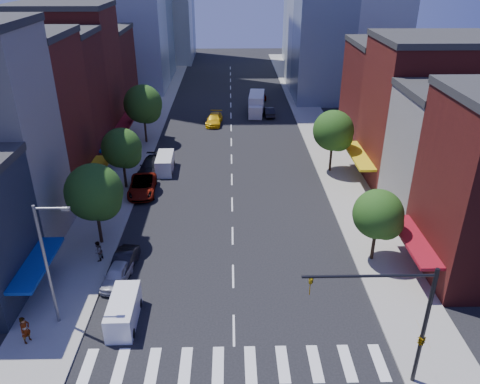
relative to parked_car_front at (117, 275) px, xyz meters
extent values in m
plane|color=black|center=(8.92, -5.44, -0.70)|extent=(220.00, 220.00, 0.00)
cube|color=gray|center=(-3.58, 34.56, -0.63)|extent=(5.00, 120.00, 0.15)
cube|color=gray|center=(21.42, 34.56, -0.63)|extent=(5.00, 120.00, 0.15)
cube|color=silver|center=(8.92, -8.44, -0.70)|extent=(19.00, 3.00, 0.01)
cube|color=maroon|center=(-12.08, 15.06, 7.30)|extent=(12.00, 9.00, 16.00)
cube|color=#541715|center=(-12.08, 23.56, 6.80)|extent=(12.00, 8.00, 15.00)
cube|color=maroon|center=(-12.08, 32.06, 7.80)|extent=(12.00, 9.00, 17.00)
cube|color=#541715|center=(-12.08, 41.56, 5.80)|extent=(12.00, 10.00, 13.00)
cube|color=#B8B2AA|center=(29.92, 9.56, 5.30)|extent=(12.00, 8.00, 12.00)
cube|color=maroon|center=(29.92, 18.56, 6.80)|extent=(12.00, 10.00, 15.00)
cube|color=#541715|center=(29.92, 28.56, 5.80)|extent=(12.00, 10.00, 13.00)
cylinder|color=black|center=(19.42, -9.94, 3.45)|extent=(0.24, 0.24, 8.00)
cylinder|color=black|center=(15.92, -9.94, 7.05)|extent=(7.00, 0.16, 0.16)
imported|color=gold|center=(12.92, -9.94, 6.45)|extent=(0.22, 0.18, 1.10)
imported|color=gold|center=(19.42, -9.94, 2.65)|extent=(0.48, 2.24, 0.90)
cylinder|color=slate|center=(-3.08, -4.44, 3.95)|extent=(0.20, 0.20, 9.00)
cylinder|color=slate|center=(-2.08, -4.44, 8.25)|extent=(2.00, 0.14, 0.14)
cube|color=slate|center=(-1.18, -4.44, 8.20)|extent=(0.50, 0.25, 0.18)
cylinder|color=black|center=(-2.58, 5.56, 1.41)|extent=(0.28, 0.28, 3.92)
sphere|color=#184513|center=(-2.58, 5.56, 4.35)|extent=(4.80, 4.80, 4.80)
sphere|color=#184513|center=(-1.98, 5.26, 3.65)|extent=(3.36, 3.36, 3.36)
cylinder|color=black|center=(-2.58, 16.56, 1.27)|extent=(0.28, 0.28, 3.64)
sphere|color=#184513|center=(-2.58, 16.56, 4.00)|extent=(4.20, 4.20, 4.20)
sphere|color=#184513|center=(-1.98, 16.26, 3.35)|extent=(2.94, 2.94, 2.94)
cylinder|color=black|center=(-2.58, 30.56, 1.55)|extent=(0.28, 0.28, 4.20)
sphere|color=#184513|center=(-2.58, 30.56, 4.70)|extent=(5.00, 5.00, 5.00)
sphere|color=#184513|center=(-1.98, 30.26, 3.95)|extent=(3.50, 3.50, 3.50)
cylinder|color=black|center=(20.42, 2.56, 1.13)|extent=(0.28, 0.28, 3.36)
sphere|color=#184513|center=(20.42, 2.56, 3.65)|extent=(4.00, 4.00, 4.00)
sphere|color=#184513|center=(21.02, 2.26, 3.05)|extent=(2.80, 2.80, 2.80)
cylinder|color=black|center=(20.42, 20.56, 1.41)|extent=(0.28, 0.28, 3.92)
sphere|color=#184513|center=(20.42, 20.56, 4.35)|extent=(4.60, 4.60, 4.60)
sphere|color=#184513|center=(21.02, 20.26, 3.65)|extent=(3.22, 3.22, 3.22)
imported|color=silver|center=(0.00, 0.00, 0.00)|extent=(2.13, 4.28, 1.40)
imported|color=black|center=(0.18, 1.69, 0.00)|extent=(1.99, 4.42, 1.41)
imported|color=#999999|center=(-0.58, 15.34, 0.12)|extent=(3.13, 6.07, 1.64)
imported|color=black|center=(-0.58, 20.86, 0.07)|extent=(2.49, 5.42, 1.53)
cube|color=silver|center=(1.42, -4.44, 0.23)|extent=(1.82, 4.44, 1.85)
cube|color=black|center=(1.45, -6.12, 0.49)|extent=(1.64, 0.90, 0.79)
cylinder|color=black|center=(0.65, -5.95, -0.39)|extent=(0.23, 0.67, 0.67)
cylinder|color=black|center=(2.24, -5.93, -0.39)|extent=(0.23, 0.67, 0.67)
cylinder|color=black|center=(0.61, -2.95, -0.39)|extent=(0.23, 0.67, 0.67)
cylinder|color=black|center=(2.20, -2.93, -0.39)|extent=(0.23, 0.67, 0.67)
cube|color=silver|center=(1.13, 21.15, 0.26)|extent=(1.93, 4.61, 1.92)
cube|color=black|center=(1.17, 19.41, 0.53)|extent=(1.71, 0.95, 0.82)
cylinder|color=black|center=(0.35, 19.57, -0.38)|extent=(0.24, 0.70, 0.69)
cylinder|color=black|center=(1.99, 19.61, -0.38)|extent=(0.24, 0.70, 0.69)
cylinder|color=black|center=(0.27, 22.68, -0.38)|extent=(0.24, 0.70, 0.69)
cylinder|color=black|center=(1.92, 22.72, -0.38)|extent=(0.24, 0.70, 0.69)
imported|color=yellow|center=(6.41, 38.31, 0.07)|extent=(2.67, 5.48, 1.54)
imported|color=black|center=(14.96, 42.15, 0.02)|extent=(1.65, 4.40, 1.43)
imported|color=#999999|center=(14.21, 52.24, 0.08)|extent=(1.96, 4.60, 1.55)
cube|color=silver|center=(13.08, 44.34, 0.84)|extent=(2.89, 6.44, 3.07)
cube|color=silver|center=(12.73, 40.71, 0.36)|extent=(2.27, 1.92, 1.92)
cylinder|color=black|center=(11.75, 41.57, -0.27)|extent=(0.37, 0.89, 0.86)
cylinder|color=black|center=(13.86, 41.37, -0.27)|extent=(0.37, 0.89, 0.86)
cylinder|color=black|center=(12.16, 45.88, -0.27)|extent=(0.37, 0.89, 0.86)
cylinder|color=black|center=(14.27, 45.68, -0.27)|extent=(0.37, 0.89, 0.86)
imported|color=#999999|center=(-4.45, -6.32, 0.43)|extent=(0.73, 0.84, 1.96)
imported|color=#999999|center=(-2.09, 2.77, 0.32)|extent=(0.84, 0.98, 1.75)
camera|label=1|loc=(8.83, -29.41, 21.73)|focal=35.00mm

